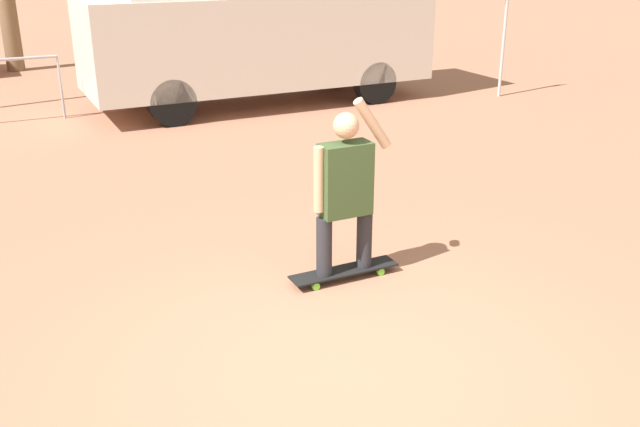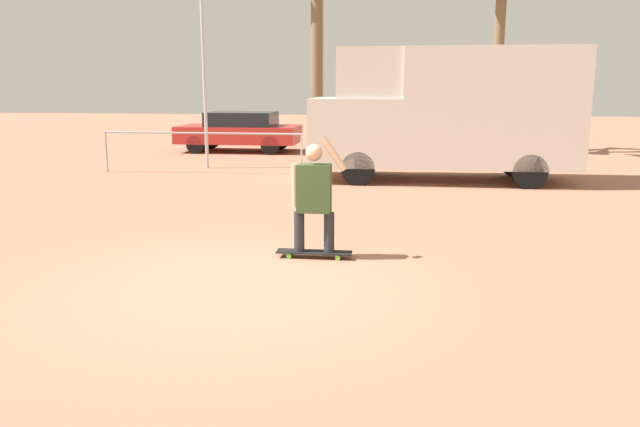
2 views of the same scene
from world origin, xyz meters
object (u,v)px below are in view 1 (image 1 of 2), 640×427
Objects in this scene: camper_van at (265,10)px; street_sign at (506,16)px; skateboard at (344,271)px; person_skateboarder at (345,185)px.

street_sign is at bearing -18.96° from camper_van.
skateboard is 0.82m from person_skateboarder.
street_sign is at bearing 41.37° from person_skateboarder.
skateboard is 7.65m from camper_van.
skateboard is at bearing -107.05° from camper_van.
street_sign is at bearing 41.38° from skateboard.
skateboard is at bearing -0.00° from person_skateboarder.
person_skateboarder is 8.63m from street_sign.
camper_van is (2.19, 7.15, 1.61)m from skateboard.
camper_van is at bearing 161.04° from street_sign.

